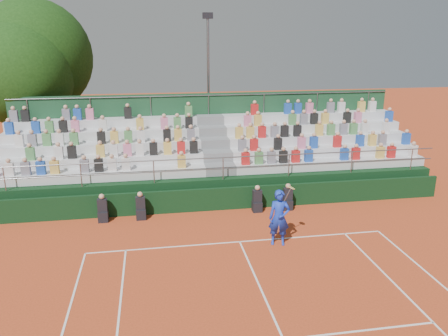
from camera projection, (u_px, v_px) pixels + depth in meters
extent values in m
plane|color=#C34720|center=(240.00, 242.00, 16.06)|extent=(90.00, 90.00, 0.00)
cube|color=white|center=(240.00, 242.00, 16.06)|extent=(11.00, 0.06, 0.01)
cube|color=white|center=(261.00, 289.00, 13.04)|extent=(0.06, 6.40, 0.01)
cube|color=black|center=(225.00, 199.00, 18.94)|extent=(20.00, 0.15, 1.00)
cube|color=black|center=(103.00, 216.00, 17.78)|extent=(0.40, 0.40, 0.44)
cube|color=black|center=(102.00, 205.00, 17.64)|extent=(0.38, 0.25, 0.55)
sphere|color=tan|center=(102.00, 197.00, 17.53)|extent=(0.22, 0.22, 0.22)
cube|color=black|center=(141.00, 214.00, 18.02)|extent=(0.40, 0.40, 0.44)
cube|color=black|center=(140.00, 203.00, 17.88)|extent=(0.38, 0.25, 0.55)
sphere|color=tan|center=(140.00, 194.00, 17.77)|extent=(0.22, 0.22, 0.22)
cube|color=black|center=(257.00, 207.00, 18.80)|extent=(0.40, 0.40, 0.44)
cube|color=black|center=(257.00, 196.00, 18.66)|extent=(0.38, 0.25, 0.55)
sphere|color=tan|center=(257.00, 188.00, 18.55)|extent=(0.22, 0.22, 0.22)
cube|color=black|center=(287.00, 205.00, 19.02)|extent=(0.40, 0.40, 0.44)
cube|color=black|center=(288.00, 194.00, 18.88)|extent=(0.38, 0.25, 0.55)
sphere|color=tan|center=(288.00, 186.00, 18.77)|extent=(0.22, 0.22, 0.22)
cube|color=black|center=(215.00, 175.00, 21.83)|extent=(20.00, 5.20, 1.20)
cube|color=silver|center=(100.00, 175.00, 19.17)|extent=(9.30, 0.85, 0.42)
cube|color=silver|center=(330.00, 164.00, 20.86)|extent=(9.30, 0.85, 0.42)
cube|color=slate|center=(220.00, 169.00, 20.02)|extent=(1.40, 0.85, 0.42)
cube|color=silver|center=(101.00, 161.00, 19.85)|extent=(9.30, 0.85, 0.42)
cube|color=silver|center=(324.00, 151.00, 21.54)|extent=(9.30, 0.85, 0.42)
cube|color=slate|center=(217.00, 156.00, 20.70)|extent=(1.40, 0.85, 0.42)
cube|color=silver|center=(102.00, 147.00, 20.53)|extent=(9.30, 0.85, 0.42)
cube|color=silver|center=(318.00, 139.00, 22.23)|extent=(9.30, 0.85, 0.42)
cube|color=slate|center=(215.00, 143.00, 21.38)|extent=(1.40, 0.85, 0.42)
cube|color=silver|center=(103.00, 135.00, 21.22)|extent=(9.30, 0.85, 0.42)
cube|color=silver|center=(313.00, 127.00, 22.91)|extent=(9.30, 0.85, 0.42)
cube|color=slate|center=(212.00, 131.00, 22.06)|extent=(1.40, 0.85, 0.42)
cube|color=silver|center=(104.00, 123.00, 21.90)|extent=(9.30, 0.85, 0.42)
cube|color=silver|center=(308.00, 117.00, 23.59)|extent=(9.30, 0.85, 0.42)
cube|color=slate|center=(210.00, 120.00, 22.74)|extent=(1.40, 0.85, 0.42)
cube|color=#1B4629|center=(209.00, 134.00, 23.49)|extent=(20.00, 0.12, 4.40)
cylinder|color=gray|center=(223.00, 158.00, 18.96)|extent=(20.00, 0.05, 0.05)
cylinder|color=gray|center=(208.00, 95.00, 22.79)|extent=(20.00, 0.05, 0.05)
cube|color=silver|center=(9.00, 169.00, 18.31)|extent=(0.36, 0.24, 0.56)
cube|color=slate|center=(26.00, 169.00, 18.42)|extent=(0.36, 0.24, 0.56)
cube|color=#1E4CB2|center=(41.00, 168.00, 18.51)|extent=(0.36, 0.24, 0.56)
cube|color=gold|center=(55.00, 167.00, 18.60)|extent=(0.36, 0.24, 0.56)
cube|color=slate|center=(85.00, 166.00, 18.80)|extent=(0.36, 0.24, 0.56)
cube|color=black|center=(99.00, 165.00, 18.89)|extent=(0.36, 0.24, 0.56)
cube|color=silver|center=(112.00, 165.00, 18.98)|extent=(0.36, 0.24, 0.56)
cube|color=silver|center=(126.00, 164.00, 19.07)|extent=(0.36, 0.24, 0.56)
cube|color=gold|center=(182.00, 162.00, 19.46)|extent=(0.36, 0.24, 0.56)
cube|color=#4C8C4C|center=(30.00, 154.00, 19.10)|extent=(0.36, 0.24, 0.56)
cube|color=silver|center=(59.00, 153.00, 19.29)|extent=(0.36, 0.24, 0.56)
cube|color=black|center=(72.00, 152.00, 19.38)|extent=(0.36, 0.24, 0.56)
cube|color=gold|center=(100.00, 151.00, 19.57)|extent=(0.36, 0.24, 0.56)
cube|color=silver|center=(114.00, 150.00, 19.67)|extent=(0.36, 0.24, 0.56)
cube|color=pink|center=(127.00, 150.00, 19.76)|extent=(0.36, 0.24, 0.56)
cube|color=silver|center=(140.00, 149.00, 19.85)|extent=(0.36, 0.24, 0.56)
cube|color=black|center=(154.00, 149.00, 19.95)|extent=(0.36, 0.24, 0.56)
cube|color=gold|center=(167.00, 148.00, 20.05)|extent=(0.36, 0.24, 0.56)
cube|color=red|center=(181.00, 148.00, 20.15)|extent=(0.36, 0.24, 0.56)
cube|color=black|center=(194.00, 147.00, 20.24)|extent=(0.36, 0.24, 0.56)
cube|color=silver|center=(19.00, 141.00, 19.69)|extent=(0.36, 0.24, 0.56)
cube|color=slate|center=(32.00, 140.00, 19.77)|extent=(0.36, 0.24, 0.56)
cube|color=#4C8C4C|center=(47.00, 140.00, 19.87)|extent=(0.36, 0.24, 0.56)
cube|color=silver|center=(60.00, 139.00, 19.96)|extent=(0.36, 0.24, 0.56)
cube|color=#4C8C4C|center=(74.00, 139.00, 20.06)|extent=(0.36, 0.24, 0.56)
cube|color=black|center=(101.00, 138.00, 20.25)|extent=(0.36, 0.24, 0.56)
cube|color=gold|center=(114.00, 137.00, 20.35)|extent=(0.36, 0.24, 0.56)
cube|color=#4C8C4C|center=(128.00, 137.00, 20.45)|extent=(0.36, 0.24, 0.56)
cube|color=silver|center=(141.00, 136.00, 20.54)|extent=(0.36, 0.24, 0.56)
cube|color=black|center=(167.00, 135.00, 20.73)|extent=(0.36, 0.24, 0.56)
cube|color=gold|center=(178.00, 135.00, 20.82)|extent=(0.36, 0.24, 0.56)
cube|color=slate|center=(191.00, 135.00, 20.91)|extent=(0.36, 0.24, 0.56)
cube|color=#1E4CB2|center=(9.00, 128.00, 20.27)|extent=(0.36, 0.24, 0.56)
cube|color=#1E4CB2|center=(36.00, 127.00, 20.46)|extent=(0.36, 0.24, 0.56)
cube|color=#4C8C4C|center=(50.00, 127.00, 20.55)|extent=(0.36, 0.24, 0.56)
cube|color=black|center=(63.00, 127.00, 20.65)|extent=(0.36, 0.24, 0.56)
cube|color=pink|center=(75.00, 126.00, 20.74)|extent=(0.36, 0.24, 0.56)
cube|color=silver|center=(103.00, 125.00, 20.94)|extent=(0.36, 0.24, 0.56)
cube|color=gold|center=(140.00, 124.00, 21.22)|extent=(0.36, 0.24, 0.56)
cube|color=pink|center=(164.00, 123.00, 21.40)|extent=(0.36, 0.24, 0.56)
cube|color=#4C8C4C|center=(177.00, 123.00, 21.50)|extent=(0.36, 0.24, 0.56)
cube|color=black|center=(189.00, 123.00, 21.59)|extent=(0.36, 0.24, 0.56)
cube|color=slate|center=(14.00, 116.00, 20.96)|extent=(0.36, 0.24, 0.56)
cube|color=black|center=(25.00, 116.00, 21.04)|extent=(0.36, 0.24, 0.56)
cube|color=slate|center=(66.00, 115.00, 21.34)|extent=(0.36, 0.24, 0.56)
cube|color=#1E4CB2|center=(77.00, 114.00, 21.42)|extent=(0.36, 0.24, 0.56)
cube|color=pink|center=(90.00, 114.00, 21.51)|extent=(0.36, 0.24, 0.56)
cube|color=black|center=(128.00, 113.00, 21.80)|extent=(0.36, 0.24, 0.56)
cube|color=#4C8C4C|center=(189.00, 111.00, 22.28)|extent=(0.36, 0.24, 0.56)
cube|color=red|center=(245.00, 159.00, 19.92)|extent=(0.36, 0.24, 0.56)
cube|color=#4C8C4C|center=(259.00, 158.00, 20.02)|extent=(0.36, 0.24, 0.56)
cube|color=slate|center=(271.00, 157.00, 20.11)|extent=(0.36, 0.24, 0.56)
cube|color=black|center=(283.00, 157.00, 20.20)|extent=(0.36, 0.24, 0.56)
cube|color=red|center=(296.00, 156.00, 20.29)|extent=(0.36, 0.24, 0.56)
cube|color=#1E4CB2|center=(309.00, 156.00, 20.39)|extent=(0.36, 0.24, 0.56)
cube|color=#1E4CB2|center=(344.00, 154.00, 20.68)|extent=(0.36, 0.24, 0.56)
cube|color=red|center=(356.00, 154.00, 20.77)|extent=(0.36, 0.24, 0.56)
cube|color=gold|center=(380.00, 152.00, 20.97)|extent=(0.36, 0.24, 0.56)
cube|color=red|center=(391.00, 152.00, 21.06)|extent=(0.36, 0.24, 0.56)
cube|color=silver|center=(413.00, 151.00, 21.24)|extent=(0.36, 0.24, 0.56)
cube|color=slate|center=(242.00, 145.00, 20.60)|extent=(0.36, 0.24, 0.56)
cube|color=red|center=(254.00, 145.00, 20.69)|extent=(0.36, 0.24, 0.56)
cube|color=black|center=(278.00, 144.00, 20.88)|extent=(0.36, 0.24, 0.56)
cube|color=pink|center=(301.00, 143.00, 21.06)|extent=(0.36, 0.24, 0.56)
cube|color=#1E4CB2|center=(314.00, 142.00, 21.16)|extent=(0.36, 0.24, 0.56)
cube|color=red|center=(337.00, 141.00, 21.35)|extent=(0.36, 0.24, 0.56)
cube|color=#1E4CB2|center=(360.00, 141.00, 21.54)|extent=(0.36, 0.24, 0.56)
cube|color=gold|center=(372.00, 140.00, 21.64)|extent=(0.36, 0.24, 0.56)
cube|color=slate|center=(382.00, 140.00, 21.73)|extent=(0.36, 0.24, 0.56)
cube|color=#1E4CB2|center=(406.00, 139.00, 21.93)|extent=(0.36, 0.24, 0.56)
cube|color=gold|center=(239.00, 133.00, 21.29)|extent=(0.36, 0.24, 0.56)
cube|color=gold|center=(250.00, 132.00, 21.37)|extent=(0.36, 0.24, 0.56)
cube|color=red|center=(262.00, 132.00, 21.47)|extent=(0.36, 0.24, 0.56)
cube|color=slate|center=(275.00, 132.00, 21.57)|extent=(0.36, 0.24, 0.56)
cube|color=black|center=(285.00, 131.00, 21.65)|extent=(0.36, 0.24, 0.56)
cube|color=black|center=(297.00, 131.00, 21.75)|extent=(0.36, 0.24, 0.56)
cube|color=gold|center=(319.00, 130.00, 21.94)|extent=(0.36, 0.24, 0.56)
cube|color=#4C8C4C|center=(331.00, 130.00, 22.03)|extent=(0.36, 0.24, 0.56)
cube|color=slate|center=(343.00, 129.00, 22.14)|extent=(0.36, 0.24, 0.56)
cube|color=#4C8C4C|center=(353.00, 129.00, 22.22)|extent=(0.36, 0.24, 0.56)
cube|color=silver|center=(365.00, 128.00, 22.32)|extent=(0.36, 0.24, 0.56)
cube|color=silver|center=(386.00, 128.00, 22.51)|extent=(0.36, 0.24, 0.56)
cube|color=pink|center=(248.00, 121.00, 22.06)|extent=(0.36, 0.24, 0.56)
cube|color=gold|center=(258.00, 120.00, 22.15)|extent=(0.36, 0.24, 0.56)
cube|color=#4C8C4C|center=(292.00, 119.00, 22.43)|extent=(0.36, 0.24, 0.56)
cube|color=slate|center=(304.00, 119.00, 22.53)|extent=(0.36, 0.24, 0.56)
cube|color=black|center=(314.00, 119.00, 22.62)|extent=(0.36, 0.24, 0.56)
cube|color=gold|center=(325.00, 118.00, 22.71)|extent=(0.36, 0.24, 0.56)
cube|color=black|center=(347.00, 118.00, 22.91)|extent=(0.36, 0.24, 0.56)
cube|color=pink|center=(358.00, 117.00, 23.00)|extent=(0.36, 0.24, 0.56)
cube|color=#1E4CB2|center=(389.00, 116.00, 23.28)|extent=(0.36, 0.24, 0.56)
cube|color=red|center=(254.00, 110.00, 22.83)|extent=(0.36, 0.24, 0.56)
cube|color=#1E4CB2|center=(288.00, 109.00, 23.12)|extent=(0.36, 0.24, 0.56)
cube|color=#1E4CB2|center=(298.00, 108.00, 23.20)|extent=(0.36, 0.24, 0.56)
cube|color=pink|center=(309.00, 108.00, 23.30)|extent=(0.36, 0.24, 0.56)
cube|color=slate|center=(331.00, 107.00, 23.49)|extent=(0.36, 0.24, 0.56)
cube|color=silver|center=(341.00, 107.00, 23.59)|extent=(0.36, 0.24, 0.56)
cube|color=gold|center=(361.00, 107.00, 23.77)|extent=(0.36, 0.24, 0.56)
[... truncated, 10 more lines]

